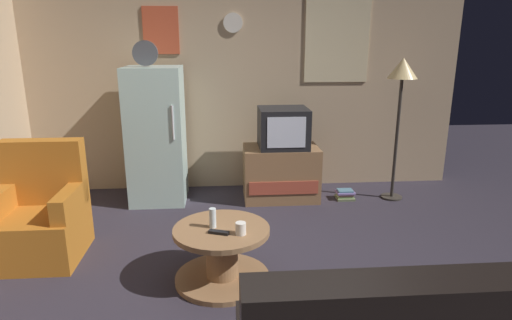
% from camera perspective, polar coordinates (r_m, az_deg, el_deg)
% --- Properties ---
extents(ground_plane, '(12.00, 12.00, 0.00)m').
position_cam_1_polar(ground_plane, '(3.31, 0.58, -16.93)').
color(ground_plane, '#2D2833').
extents(wall_with_art, '(5.20, 0.12, 2.60)m').
position_cam_1_polar(wall_with_art, '(5.26, -1.67, 10.45)').
color(wall_with_art, tan).
rests_on(wall_with_art, ground_plane).
extents(fridge, '(0.60, 0.62, 1.77)m').
position_cam_1_polar(fridge, '(4.93, -12.94, 3.18)').
color(fridge, silver).
rests_on(fridge, ground_plane).
extents(tv_stand, '(0.84, 0.53, 0.61)m').
position_cam_1_polar(tv_stand, '(4.97, 3.27, -1.71)').
color(tv_stand, '#8E6642').
rests_on(tv_stand, ground_plane).
extents(crt_tv, '(0.54, 0.51, 0.44)m').
position_cam_1_polar(crt_tv, '(4.84, 3.60, 4.24)').
color(crt_tv, black).
rests_on(crt_tv, tv_stand).
extents(standing_lamp, '(0.32, 0.32, 1.59)m').
position_cam_1_polar(standing_lamp, '(5.02, 18.61, 9.97)').
color(standing_lamp, '#332D28').
rests_on(standing_lamp, ground_plane).
extents(coffee_table, '(0.72, 0.72, 0.43)m').
position_cam_1_polar(coffee_table, '(3.36, -4.49, -12.25)').
color(coffee_table, '#8E6642').
rests_on(coffee_table, ground_plane).
extents(wine_glass, '(0.05, 0.05, 0.15)m').
position_cam_1_polar(wine_glass, '(3.24, -5.72, -7.59)').
color(wine_glass, silver).
rests_on(wine_glass, coffee_table).
extents(mug_ceramic_white, '(0.08, 0.08, 0.09)m').
position_cam_1_polar(mug_ceramic_white, '(3.13, -2.02, -8.98)').
color(mug_ceramic_white, silver).
rests_on(mug_ceramic_white, coffee_table).
extents(remote_control, '(0.16, 0.09, 0.02)m').
position_cam_1_polar(remote_control, '(3.16, -4.92, -9.45)').
color(remote_control, black).
rests_on(remote_control, coffee_table).
extents(armchair, '(0.68, 0.68, 0.96)m').
position_cam_1_polar(armchair, '(4.09, -26.51, -6.78)').
color(armchair, '#B2661E').
rests_on(armchair, ground_plane).
extents(book_stack, '(0.21, 0.18, 0.11)m').
position_cam_1_polar(book_stack, '(5.12, 11.60, -4.47)').
color(book_stack, '#68714F').
rests_on(book_stack, ground_plane).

